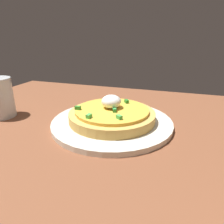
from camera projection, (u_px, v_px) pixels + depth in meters
dining_table at (85, 148)px, 40.96cm from camera, size 94.86×87.69×3.29cm
plate at (112, 122)px, 47.40cm from camera, size 27.98×27.98×1.18cm
pizza at (112, 114)px, 46.69cm from camera, size 19.91×19.91×5.82cm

